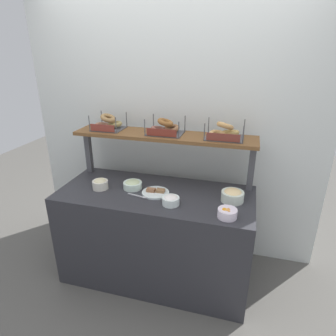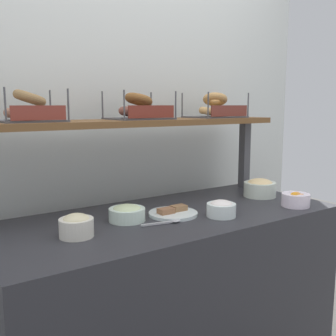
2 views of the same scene
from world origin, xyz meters
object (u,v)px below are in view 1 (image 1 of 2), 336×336
(bowl_fruit_salad, at_px, (227,213))
(bowl_egg_salad, at_px, (233,195))
(bagel_basket_everything, at_px, (108,124))
(bagel_basket_sesame, at_px, (224,132))
(bowl_scallion_spread, at_px, (133,184))
(serving_spoon_near_plate, at_px, (141,196))
(bowl_cream_cheese, at_px, (171,200))
(serving_plate_white, at_px, (155,192))
(bagel_basket_cinnamon_raisin, at_px, (165,128))
(bowl_potato_salad, at_px, (100,184))

(bowl_fruit_salad, distance_m, bowl_egg_salad, 0.26)
(bagel_basket_everything, bearing_deg, bagel_basket_sesame, -0.59)
(bowl_scallion_spread, relative_size, serving_spoon_near_plate, 0.88)
(bowl_cream_cheese, distance_m, bowl_scallion_spread, 0.43)
(bowl_egg_salad, height_order, serving_plate_white, bowl_egg_salad)
(bagel_basket_everything, bearing_deg, bowl_fruit_salad, -24.44)
(bowl_egg_salad, distance_m, bagel_basket_cinnamon_raisin, 0.80)
(bowl_egg_salad, bearing_deg, serving_spoon_near_plate, -169.15)
(serving_spoon_near_plate, relative_size, bagel_basket_everything, 0.68)
(bowl_potato_salad, bearing_deg, bowl_fruit_salad, -9.25)
(bowl_potato_salad, distance_m, bagel_basket_sesame, 1.12)
(serving_plate_white, xyz_separation_m, serving_spoon_near_plate, (-0.10, -0.10, -0.00))
(bowl_egg_salad, distance_m, serving_plate_white, 0.62)
(serving_plate_white, distance_m, serving_spoon_near_plate, 0.14)
(bowl_cream_cheese, height_order, bagel_basket_everything, bagel_basket_everything)
(serving_spoon_near_plate, bearing_deg, serving_plate_white, 44.98)
(bowl_fruit_salad, xyz_separation_m, bagel_basket_sesame, (-0.10, 0.51, 0.44))
(serving_plate_white, height_order, bagel_basket_cinnamon_raisin, bagel_basket_cinnamon_raisin)
(bowl_scallion_spread, relative_size, bowl_egg_salad, 0.90)
(bowl_scallion_spread, distance_m, bagel_basket_cinnamon_raisin, 0.55)
(bagel_basket_sesame, bearing_deg, bowl_fruit_salad, -78.84)
(bowl_cream_cheese, bearing_deg, bowl_potato_salad, 170.95)
(bagel_basket_everything, bearing_deg, serving_spoon_near_plate, -42.10)
(bowl_potato_salad, height_order, serving_plate_white, bowl_potato_salad)
(bowl_cream_cheese, bearing_deg, bagel_basket_cinnamon_raisin, 111.18)
(bowl_egg_salad, distance_m, bagel_basket_sesame, 0.51)
(bowl_cream_cheese, distance_m, serving_spoon_near_plate, 0.27)
(bowl_fruit_salad, distance_m, bowl_cream_cheese, 0.44)
(bowl_scallion_spread, bearing_deg, bagel_basket_sesame, 19.31)
(serving_plate_white, distance_m, bagel_basket_sesame, 0.74)
(bowl_fruit_salad, distance_m, bagel_basket_cinnamon_raisin, 0.90)
(bowl_potato_salad, xyz_separation_m, serving_spoon_near_plate, (0.39, -0.06, -0.04))
(bowl_fruit_salad, xyz_separation_m, bowl_potato_salad, (-1.08, 0.18, 0.01))
(bowl_cream_cheese, xyz_separation_m, serving_spoon_near_plate, (-0.26, 0.05, -0.03))
(bowl_potato_salad, height_order, serving_spoon_near_plate, bowl_potato_salad)
(serving_plate_white, height_order, serving_spoon_near_plate, serving_plate_white)
(serving_spoon_near_plate, bearing_deg, bowl_potato_salad, 171.46)
(bowl_scallion_spread, relative_size, bagel_basket_cinnamon_raisin, 0.53)
(bowl_scallion_spread, height_order, bagel_basket_cinnamon_raisin, bagel_basket_cinnamon_raisin)
(bowl_potato_salad, bearing_deg, bowl_egg_salad, 4.11)
(bowl_fruit_salad, distance_m, serving_plate_white, 0.64)
(serving_spoon_near_plate, bearing_deg, bowl_egg_salad, 10.85)
(bowl_cream_cheese, distance_m, bowl_potato_salad, 0.66)
(bagel_basket_sesame, bearing_deg, serving_plate_white, -149.73)
(bowl_fruit_salad, distance_m, serving_spoon_near_plate, 0.71)
(serving_plate_white, bearing_deg, serving_spoon_near_plate, -135.02)
(bagel_basket_everything, xyz_separation_m, bagel_basket_sesame, (1.04, -0.01, 0.00))
(bowl_scallion_spread, xyz_separation_m, bagel_basket_everything, (-0.32, 0.26, 0.44))
(bowl_cream_cheese, xyz_separation_m, bagel_basket_sesame, (0.33, 0.43, 0.44))
(bowl_egg_salad, relative_size, serving_plate_white, 0.78)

